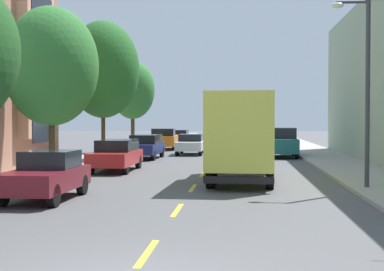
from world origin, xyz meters
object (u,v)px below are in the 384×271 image
parked_wagon_red (116,154)px  parked_wagon_navy (145,146)px  street_tree_second (51,66)px  parked_hatchback_burgundy (46,175)px  street_tree_farthest (133,90)px  parked_wagon_sky (270,138)px  moving_white_sedan (191,144)px  delivery_box_truck (242,133)px  parked_pickup_orange (165,139)px  street_tree_third (103,69)px  parked_sedan_black (179,137)px  parked_pickup_forest (265,134)px  parked_suv_teal (282,142)px  street_lamp (363,77)px

parked_wagon_red → parked_wagon_navy: size_ratio=0.99×
street_tree_second → parked_hatchback_burgundy: bearing=-72.6°
street_tree_farthest → parked_wagon_navy: 8.08m
street_tree_second → parked_wagon_red: bearing=54.4°
parked_hatchback_burgundy → parked_wagon_sky: (8.49, 32.99, 0.05)m
parked_wagon_sky → moving_white_sedan: parked_wagon_sky is taller
delivery_box_truck → parked_pickup_orange: (-6.29, 23.47, -1.12)m
parked_hatchback_burgundy → moving_white_sedan: bearing=83.8°
street_tree_third → parked_sedan_black: (2.13, 21.93, -4.68)m
parked_pickup_orange → street_tree_second: bearing=-94.9°
street_tree_third → parked_sedan_black: 22.53m
parked_wagon_red → parked_pickup_forest: 37.39m
parked_wagon_sky → parked_suv_teal: bearing=-89.2°
street_tree_second → parked_wagon_sky: (10.63, 26.20, -3.96)m
parked_sedan_black → parked_wagon_navy: parked_wagon_navy is taller
parked_wagon_sky → parked_pickup_orange: bearing=-156.1°
street_tree_second → parked_wagon_sky: size_ratio=1.52×
moving_white_sedan → street_lamp: bearing=-68.6°
parked_sedan_black → parked_wagon_sky: size_ratio=0.96×
parked_suv_teal → street_lamp: bearing=-84.9°
street_tree_third → moving_white_sedan: 9.47m
parked_pickup_orange → parked_sedan_black: parked_pickup_orange is taller
parked_wagon_sky → moving_white_sedan: size_ratio=1.05×
parked_wagon_red → parked_pickup_forest: size_ratio=0.89×
street_tree_farthest → parked_wagon_sky: bearing=36.5°
street_tree_farthest → parked_wagon_sky: street_tree_farthest is taller
street_lamp → parked_wagon_navy: bearing=123.7°
parked_sedan_black → parked_suv_teal: (8.68, -17.44, 0.24)m
parked_pickup_orange → parked_wagon_sky: size_ratio=1.13×
parked_pickup_orange → parked_wagon_sky: parked_pickup_orange is taller
parked_sedan_black → moving_white_sedan: 15.31m
street_tree_second → parked_pickup_forest: 41.03m
street_tree_third → moving_white_sedan: size_ratio=1.81×
street_lamp → moving_white_sedan: size_ratio=1.45×
street_tree_farthest → delivery_box_truck: street_tree_farthest is taller
parked_wagon_red → parked_wagon_sky: same height
moving_white_sedan → parked_wagon_navy: bearing=-119.3°
parked_suv_teal → parked_pickup_orange: bearing=135.7°
parked_wagon_red → parked_pickup_forest: (8.64, 36.38, 0.02)m
street_lamp → parked_suv_teal: 17.70m
parked_suv_teal → parked_wagon_sky: (-0.17, 12.53, -0.18)m
parked_sedan_black → parked_hatchback_burgundy: size_ratio=1.13×
parked_pickup_forest → parked_sedan_black: size_ratio=1.17×
parked_wagon_red → parked_pickup_orange: parked_pickup_orange is taller
moving_white_sedan → parked_suv_teal: bearing=-20.6°
parked_sedan_black → street_tree_second: bearing=-93.9°
parked_suv_teal → parked_pickup_forest: bearing=90.0°
parked_sedan_black → moving_white_sedan: (2.47, -15.10, 0.00)m
parked_sedan_black → parked_wagon_navy: size_ratio=0.96×
street_tree_second → parked_pickup_orange: (1.90, 22.34, -3.94)m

